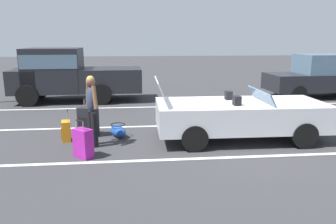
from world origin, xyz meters
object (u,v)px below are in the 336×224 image
object	(u,v)px
suitcase_small_carryon	(66,131)
parked_pickup_truck_far	(67,74)
suitcase_medium_bright	(83,143)
suitcase_large_black	(88,122)
duffel_bag	(118,131)
parked_sedan_near	(321,77)
traveler_person	(92,107)
convertible_car	(248,116)

from	to	relation	value
suitcase_small_carryon	parked_pickup_truck_far	bearing A→B (deg)	-90.15
suitcase_medium_bright	parked_pickup_truck_far	world-z (taller)	parked_pickup_truck_far
suitcase_medium_bright	suitcase_small_carryon	bearing A→B (deg)	68.54
suitcase_large_black	parked_pickup_truck_far	xyz separation A→B (m)	(-1.45, 4.98, 0.74)
duffel_bag	parked_sedan_near	distance (m)	9.76
suitcase_medium_bright	duffel_bag	xyz separation A→B (m)	(0.65, 1.41, -0.15)
suitcase_medium_bright	traveler_person	xyz separation A→B (m)	(0.11, 0.76, 0.62)
suitcase_medium_bright	parked_sedan_near	size ratio (longest dim) A/B	0.18
suitcase_medium_bright	duffel_bag	bearing A→B (deg)	17.67
suitcase_medium_bright	parked_pickup_truck_far	bearing A→B (deg)	55.74
parked_pickup_truck_far	suitcase_small_carryon	bearing A→B (deg)	98.63
duffel_bag	parked_sedan_near	size ratio (longest dim) A/B	0.15
suitcase_large_black	traveler_person	distance (m)	1.05
duffel_bag	parked_pickup_truck_far	size ratio (longest dim) A/B	0.14
duffel_bag	traveler_person	distance (m)	1.15
traveler_person	suitcase_small_carryon	bearing A→B (deg)	118.32
convertible_car	suitcase_medium_bright	world-z (taller)	convertible_car
parked_sedan_near	parked_pickup_truck_far	xyz separation A→B (m)	(-10.56, 0.17, 0.22)
convertible_car	parked_pickup_truck_far	size ratio (longest dim) A/B	0.83
suitcase_medium_bright	suitcase_large_black	bearing A→B (deg)	46.43
duffel_bag	traveler_person	xyz separation A→B (m)	(-0.54, -0.65, 0.77)
duffel_bag	parked_sedan_near	xyz separation A→B (m)	(8.34, 5.01, 0.73)
duffel_bag	convertible_car	bearing A→B (deg)	-8.21
convertible_car	suitcase_small_carryon	xyz separation A→B (m)	(-4.48, 0.27, -0.34)
suitcase_large_black	parked_sedan_near	distance (m)	10.31
suitcase_large_black	suitcase_small_carryon	world-z (taller)	suitcase_large_black
convertible_car	suitcase_large_black	size ratio (longest dim) A/B	4.38
suitcase_small_carryon	parked_pickup_truck_far	size ratio (longest dim) A/B	0.15
suitcase_large_black	suitcase_small_carryon	xyz separation A→B (m)	(-0.48, -0.40, -0.12)
convertible_car	suitcase_medium_bright	bearing A→B (deg)	-165.48
suitcase_small_carryon	convertible_car	bearing A→B (deg)	166.19
suitcase_small_carryon	suitcase_large_black	bearing A→B (deg)	-150.70
parked_pickup_truck_far	convertible_car	bearing A→B (deg)	132.37
suitcase_medium_bright	parked_sedan_near	distance (m)	11.06
suitcase_large_black	parked_sedan_near	size ratio (longest dim) A/B	0.21
traveler_person	duffel_bag	bearing A→B (deg)	21.57
suitcase_small_carryon	traveler_person	size ratio (longest dim) A/B	0.47
convertible_car	parked_sedan_near	bearing A→B (deg)	47.81
parked_pickup_truck_far	traveler_person	bearing A→B (deg)	104.46
suitcase_large_black	parked_pickup_truck_far	size ratio (longest dim) A/B	0.19
duffel_bag	traveler_person	size ratio (longest dim) A/B	0.43
suitcase_large_black	traveler_person	world-z (taller)	traveler_person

